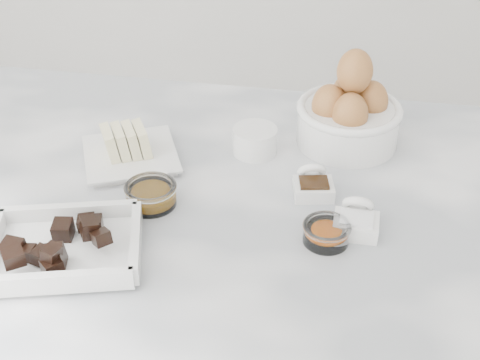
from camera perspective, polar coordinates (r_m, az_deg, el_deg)
name	(u,v)px	position (r m, az deg, el deg)	size (l,w,h in m)	color
marble_slab	(223,224)	(0.98, -1.47, -3.75)	(1.20, 0.80, 0.04)	silver
chocolate_dish	(64,244)	(0.91, -14.79, -5.33)	(0.23, 0.20, 0.05)	white
butter_plate	(128,149)	(1.08, -9.50, 2.63)	(0.19, 0.19, 0.06)	white
sugar_ramekin	(255,139)	(1.09, 1.28, 3.48)	(0.07, 0.07, 0.04)	white
egg_bowl	(349,114)	(1.12, 9.29, 5.62)	(0.17, 0.17, 0.17)	white
honey_bowl	(151,194)	(0.98, -7.61, -1.22)	(0.08, 0.08, 0.03)	white
zest_bowl	(326,232)	(0.91, 7.38, -4.43)	(0.07, 0.07, 0.03)	white
vanilla_spoon	(313,184)	(1.00, 6.25, -0.37)	(0.07, 0.08, 0.04)	white
salt_spoon	(356,220)	(0.94, 9.91, -3.37)	(0.06, 0.08, 0.05)	white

